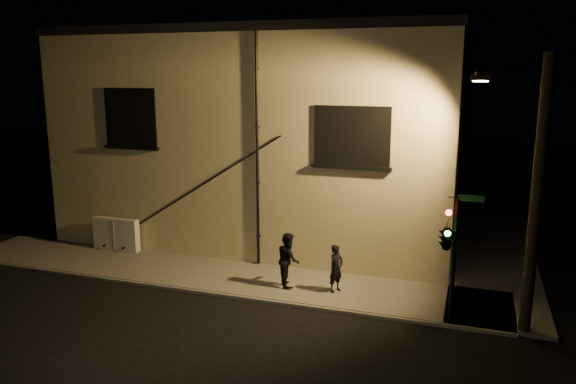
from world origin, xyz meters
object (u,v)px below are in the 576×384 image
(pedestrian_a, at_px, (336,268))
(traffic_signal, at_px, (447,237))
(streetlamp_pole, at_px, (533,192))
(utility_cabinet, at_px, (116,234))
(pedestrian_b, at_px, (288,259))

(pedestrian_a, distance_m, traffic_signal, 3.98)
(pedestrian_a, xyz_separation_m, traffic_signal, (3.43, -1.09, 1.71))
(streetlamp_pole, bearing_deg, pedestrian_a, 169.59)
(utility_cabinet, distance_m, streetlamp_pole, 15.42)
(pedestrian_b, relative_size, traffic_signal, 0.49)
(traffic_signal, bearing_deg, utility_cabinet, 168.87)
(pedestrian_a, relative_size, traffic_signal, 0.42)
(pedestrian_a, distance_m, pedestrian_b, 1.63)
(traffic_signal, bearing_deg, streetlamp_pole, 1.97)
(pedestrian_b, xyz_separation_m, traffic_signal, (5.05, -1.09, 1.58))
(traffic_signal, height_order, streetlamp_pole, streetlamp_pole)
(utility_cabinet, bearing_deg, traffic_signal, -11.13)
(utility_cabinet, xyz_separation_m, pedestrian_a, (9.35, -1.43, 0.13))
(pedestrian_a, bearing_deg, pedestrian_b, 117.92)
(pedestrian_a, relative_size, pedestrian_b, 0.87)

